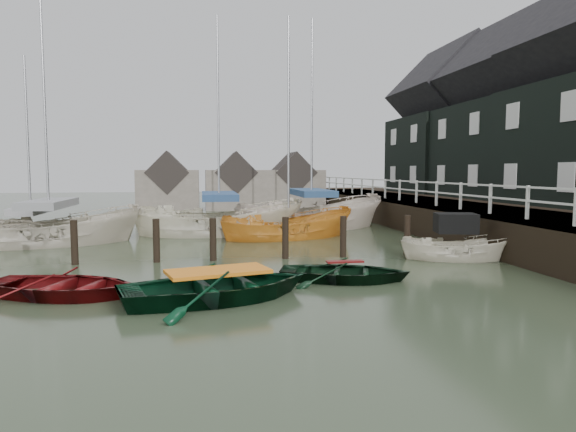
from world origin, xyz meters
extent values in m
plane|color=#2F3C26|center=(0.00, 0.00, 0.00)|extent=(120.00, 120.00, 0.00)
cube|color=black|center=(9.50, 10.00, 1.40)|extent=(3.00, 32.00, 0.20)
cube|color=silver|center=(8.00, 10.00, 2.45)|extent=(0.06, 32.00, 0.06)
cube|color=silver|center=(8.00, 10.00, 2.05)|extent=(0.06, 32.00, 0.06)
cube|color=black|center=(15.00, 10.00, 0.00)|extent=(14.00, 38.00, 1.50)
cube|color=black|center=(15.00, 12.00, 4.00)|extent=(6.00, 7.00, 5.00)
cube|color=black|center=(15.00, 12.00, 8.25)|extent=(6.11, 7.14, 6.11)
cube|color=black|center=(15.00, 19.00, 4.00)|extent=(6.40, 7.00, 5.00)
cube|color=black|center=(15.00, 19.00, 8.25)|extent=(6.52, 7.14, 6.52)
cylinder|color=black|center=(-5.50, 3.00, 0.50)|extent=(0.22, 0.22, 1.80)
cylinder|color=black|center=(-3.00, 3.00, 0.50)|extent=(0.22, 0.22, 1.80)
cylinder|color=black|center=(-1.20, 3.00, 0.50)|extent=(0.22, 0.22, 1.80)
cylinder|color=black|center=(1.20, 3.00, 0.50)|extent=(0.22, 0.22, 1.80)
cylinder|color=black|center=(3.20, 3.00, 0.50)|extent=(0.22, 0.22, 1.80)
cylinder|color=black|center=(5.50, 3.00, 0.50)|extent=(0.22, 0.22, 1.80)
cube|color=#665B51|center=(-4.00, 26.00, 1.50)|extent=(4.50, 4.00, 3.00)
cube|color=#282321|center=(-4.00, 26.00, 2.80)|extent=(3.18, 4.08, 3.18)
cube|color=#665B51|center=(1.00, 26.00, 1.50)|extent=(4.50, 4.00, 3.00)
cube|color=#282321|center=(1.00, 26.00, 2.80)|extent=(3.18, 4.08, 3.18)
cube|color=#665B51|center=(5.50, 26.00, 1.50)|extent=(4.50, 4.00, 3.00)
cube|color=#282321|center=(5.50, 26.00, 2.80)|extent=(3.18, 4.08, 3.18)
imported|color=#580C0E|center=(-4.74, -1.29, 0.00)|extent=(4.44, 3.78, 0.78)
imported|color=black|center=(-1.20, -2.21, 0.00)|extent=(5.05, 4.16, 0.91)
imported|color=black|center=(2.21, -0.69, 0.00)|extent=(4.02, 3.37, 0.71)
imported|color=beige|center=(6.80, 1.84, 0.00)|extent=(3.98, 2.30, 1.45)
cube|color=black|center=(6.80, 2.04, 1.20)|extent=(1.51, 1.29, 0.65)
imported|color=beige|center=(-7.55, 7.80, 0.00)|extent=(7.57, 4.39, 2.75)
cylinder|color=#B2B2B7|center=(-7.55, 7.80, 6.07)|extent=(0.10, 0.10, 9.11)
cube|color=gray|center=(-7.55, 7.80, 1.63)|extent=(4.15, 2.37, 0.30)
imported|color=beige|center=(-0.75, 10.01, 0.00)|extent=(7.81, 2.94, 3.01)
cylinder|color=#B2B2B7|center=(-0.75, 10.01, 5.78)|extent=(0.10, 0.10, 8.24)
cube|color=navy|center=(-0.75, 10.01, 1.78)|extent=(4.29, 1.56, 0.30)
imported|color=orange|center=(2.20, 8.26, 0.00)|extent=(6.58, 3.71, 2.40)
cylinder|color=#B2B2B7|center=(2.20, 8.26, 5.40)|extent=(0.10, 0.10, 8.17)
imported|color=beige|center=(3.91, 11.44, 0.00)|extent=(8.62, 4.92, 3.14)
cylinder|color=#B2B2B7|center=(3.91, 11.44, 6.04)|extent=(0.10, 0.10, 8.64)
cube|color=navy|center=(3.91, 11.44, 1.85)|extent=(4.73, 2.65, 0.30)
imported|color=beige|center=(-8.78, 9.61, 0.00)|extent=(5.70, 3.56, 2.06)
cylinder|color=#B2B2B7|center=(-8.78, 9.61, 4.44)|extent=(0.10, 0.10, 6.61)
cube|color=#939398|center=(-8.78, 9.61, 1.25)|extent=(3.12, 1.92, 0.30)
camera|label=1|loc=(-1.54, -13.80, 2.93)|focal=32.00mm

